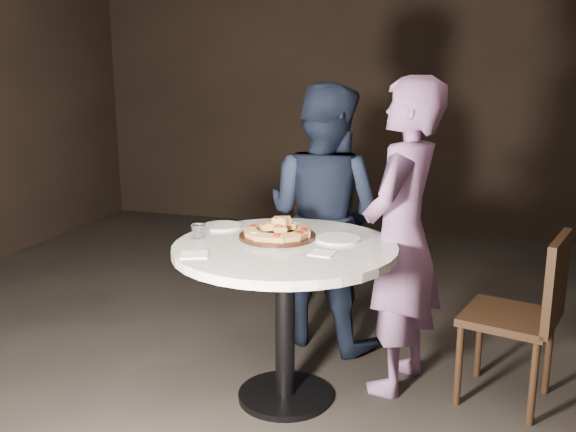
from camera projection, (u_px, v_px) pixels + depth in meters
The scene contains 13 objects.
floor at pixel (267, 389), 3.37m from camera, with size 7.00×7.00×0.00m, color black.
table at pixel (285, 274), 3.12m from camera, with size 1.40×1.40×0.82m.
serving_board at pixel (277, 236), 3.21m from camera, with size 0.39×0.39×0.02m, color black.
focaccia_pile at pixel (278, 229), 3.20m from camera, with size 0.35×0.33×0.09m.
plate_left at pixel (222, 226), 3.42m from camera, with size 0.21×0.21×0.01m, color white.
plate_right at pixel (338, 239), 3.16m from camera, with size 0.22×0.22×0.01m, color white.
water_glass at pixel (198, 231), 3.19m from camera, with size 0.08×0.08×0.07m, color silver.
napkin_near at pixel (194, 255), 2.92m from camera, with size 0.12×0.12×0.01m, color white.
napkin_far at pixel (323, 253), 2.94m from camera, with size 0.11×0.11×0.01m, color white.
chair_far at pixel (333, 237), 4.27m from camera, with size 0.59×0.60×0.94m.
chair_right at pixel (528, 308), 3.11m from camera, with size 0.52×0.51×0.88m.
diner_navy at pixel (324, 216), 3.80m from camera, with size 0.76×0.59×1.57m, color black.
diner_teal at pixel (402, 238), 3.24m from camera, with size 0.59×0.39×1.61m, color slate.
Camera 1 is at (1.02, -2.90, 1.66)m, focal length 40.00 mm.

